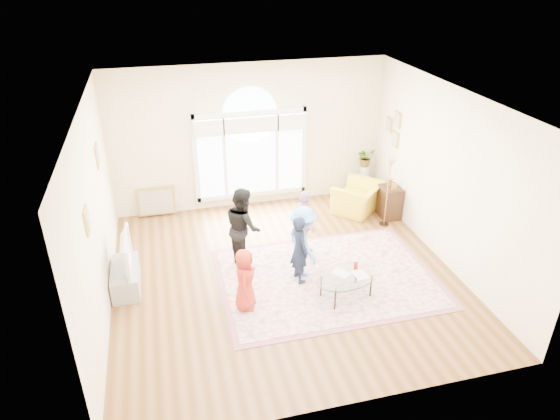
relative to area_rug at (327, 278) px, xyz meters
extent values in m
plane|color=#5B3816|center=(-0.70, 0.29, -0.01)|extent=(6.00, 6.00, 0.00)
plane|color=#FDEDC9|center=(-0.70, 3.29, 1.59)|extent=(6.00, 0.00, 6.00)
plane|color=#FDEDC9|center=(-0.70, -2.71, 1.59)|extent=(6.00, 0.00, 6.00)
plane|color=#FDEDC9|center=(-3.70, 0.29, 1.59)|extent=(0.00, 6.00, 6.00)
plane|color=#FDEDC9|center=(2.30, 0.29, 1.59)|extent=(0.00, 6.00, 6.00)
plane|color=white|center=(-0.70, 0.29, 3.19)|extent=(6.00, 6.00, 0.00)
cube|color=white|center=(-0.70, 3.25, 0.24)|extent=(2.50, 0.08, 0.10)
cube|color=white|center=(-0.70, 3.25, 2.14)|extent=(2.50, 0.08, 0.10)
cube|color=white|center=(-1.92, 3.25, 1.19)|extent=(0.10, 0.08, 2.00)
cube|color=white|center=(0.52, 3.25, 1.19)|extent=(0.10, 0.08, 2.00)
cube|color=#C6E2FF|center=(-1.59, 3.25, 1.19)|extent=(0.55, 0.02, 1.80)
cube|color=#C6E2FF|center=(0.20, 3.25, 1.19)|extent=(0.55, 0.02, 1.80)
cube|color=#C6E2FF|center=(-0.70, 3.25, 1.19)|extent=(1.10, 0.02, 1.80)
cylinder|color=#C6E2FF|center=(-0.70, 3.25, 2.09)|extent=(1.20, 0.02, 1.20)
cube|color=white|center=(-1.28, 3.24, 1.19)|extent=(0.07, 0.04, 1.80)
cube|color=white|center=(-0.11, 3.24, 1.19)|extent=(0.07, 0.04, 1.80)
cube|color=white|center=(-1.59, 3.17, 1.91)|extent=(0.65, 0.12, 0.35)
cube|color=white|center=(-0.70, 3.17, 1.91)|extent=(1.20, 0.12, 0.35)
cube|color=white|center=(0.20, 3.17, 1.91)|extent=(0.65, 0.12, 0.35)
cube|color=tan|center=(-3.68, 1.59, 2.09)|extent=(0.03, 0.34, 0.40)
cube|color=#ADA38E|center=(-3.66, 1.59, 2.09)|extent=(0.01, 0.28, 0.34)
cube|color=tan|center=(-3.68, -0.61, 1.99)|extent=(0.03, 0.30, 0.36)
cube|color=#ADA38E|center=(-3.66, -0.61, 1.99)|extent=(0.01, 0.24, 0.30)
cube|color=tan|center=(2.28, 2.34, 2.04)|extent=(0.03, 0.28, 0.34)
cube|color=#ADA38E|center=(2.26, 2.34, 2.04)|extent=(0.01, 0.22, 0.28)
cube|color=tan|center=(2.28, 2.34, 1.61)|extent=(0.03, 0.28, 0.34)
cube|color=#ADA38E|center=(2.26, 2.34, 1.61)|extent=(0.01, 0.22, 0.28)
cube|color=tan|center=(2.28, 2.69, 1.83)|extent=(0.03, 0.26, 0.32)
cube|color=#ADA38E|center=(2.26, 2.69, 1.83)|extent=(0.01, 0.20, 0.26)
cube|color=beige|center=(0.00, 0.00, 0.00)|extent=(3.60, 2.60, 0.02)
cube|color=#995768|center=(0.00, 0.00, 0.00)|extent=(3.80, 2.80, 0.01)
cube|color=#9B9EA4|center=(-3.45, 0.59, 0.20)|extent=(0.45, 1.00, 0.42)
imported|color=black|center=(-3.45, 0.59, 0.71)|extent=(0.13, 1.03, 0.59)
cube|color=#5CEBD9|center=(-3.36, 0.59, 0.71)|extent=(0.02, 0.84, 0.48)
ellipsoid|color=silver|center=(0.14, -0.57, 0.40)|extent=(1.29, 1.00, 0.02)
cylinder|color=black|center=(0.43, -0.28, 0.19)|extent=(0.03, 0.03, 0.40)
cylinder|color=black|center=(-0.27, -0.46, 0.19)|extent=(0.03, 0.03, 0.40)
cylinder|color=black|center=(0.54, -0.68, 0.19)|extent=(0.03, 0.03, 0.40)
cylinder|color=black|center=(-0.16, -0.86, 0.19)|extent=(0.03, 0.03, 0.40)
imported|color=#B2A58C|center=(-0.03, -0.56, 0.42)|extent=(0.34, 0.36, 0.03)
imported|color=#B2A58C|center=(0.26, -0.62, 0.42)|extent=(0.24, 0.31, 0.02)
cylinder|color=red|center=(0.36, -0.40, 0.47)|extent=(0.07, 0.07, 0.12)
imported|color=yellow|center=(1.51, 2.31, 0.32)|extent=(1.35, 1.35, 0.66)
cube|color=black|center=(2.08, 1.90, 0.34)|extent=(0.40, 0.50, 0.70)
cylinder|color=black|center=(1.83, 1.59, 0.00)|extent=(0.20, 0.20, 0.02)
cylinder|color=#A6833E|center=(1.83, 1.59, 0.67)|extent=(0.02, 0.02, 1.35)
cone|color=#CCB284|center=(1.83, 1.59, 1.39)|extent=(0.32, 0.32, 0.22)
cylinder|color=white|center=(2.00, 3.16, 0.34)|extent=(0.20, 0.20, 0.70)
imported|color=#33722D|center=(2.00, 3.16, 0.91)|extent=(0.47, 0.43, 0.45)
cube|color=tan|center=(-2.84, 3.19, -0.01)|extent=(0.80, 0.14, 0.62)
imported|color=red|center=(-1.55, -0.45, 0.55)|extent=(0.47, 0.60, 1.08)
imported|color=#141C31|center=(-0.50, 0.08, 0.64)|extent=(0.37, 0.50, 1.25)
imported|color=black|center=(-1.33, 0.84, 0.77)|extent=(0.68, 0.82, 1.52)
imported|color=#E8AAC2|center=(-0.15, 0.95, 0.65)|extent=(0.45, 0.79, 1.27)
imported|color=#569DEB|center=(-0.39, 0.26, 0.67)|extent=(0.63, 0.92, 1.32)
camera|label=1|loc=(-2.61, -6.90, 5.19)|focal=32.00mm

